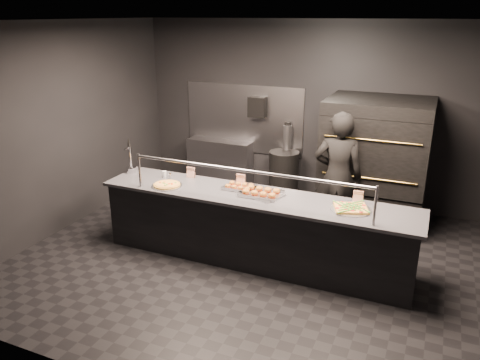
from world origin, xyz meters
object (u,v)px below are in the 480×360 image
at_px(trash_bin, 284,176).
at_px(towel_dispenser, 258,107).
at_px(prep_shelf, 220,164).
at_px(pizza_oven, 375,161).
at_px(service_counter, 254,228).
at_px(beer_tap, 131,163).
at_px(round_pizza, 167,185).
at_px(slider_tray_b, 261,192).
at_px(slider_tray_a, 239,187).
at_px(square_pizza, 351,208).
at_px(fire_extinguisher, 287,138).
at_px(worker, 338,177).

bearing_deg(trash_bin, towel_dispenser, 163.26).
height_order(prep_shelf, trash_bin, prep_shelf).
height_order(pizza_oven, trash_bin, pizza_oven).
bearing_deg(service_counter, towel_dispenser, 110.63).
height_order(service_counter, beer_tap, beer_tap).
relative_size(prep_shelf, round_pizza, 2.96).
distance_m(beer_tap, slider_tray_b, 2.02).
relative_size(towel_dispenser, slider_tray_a, 0.76).
bearing_deg(square_pizza, fire_extinguisher, 122.99).
xyz_separation_m(service_counter, square_pizza, (1.20, 0.02, 0.47)).
relative_size(service_counter, square_pizza, 8.73).
distance_m(beer_tap, round_pizza, 0.82).
bearing_deg(trash_bin, fire_extinguisher, 94.78).
height_order(pizza_oven, round_pizza, pizza_oven).
height_order(towel_dispenser, slider_tray_b, towel_dispenser).
distance_m(beer_tap, slider_tray_a, 1.68).
relative_size(service_counter, prep_shelf, 3.42).
bearing_deg(service_counter, prep_shelf, 124.59).
bearing_deg(slider_tray_b, fire_extinguisher, 100.10).
distance_m(pizza_oven, fire_extinguisher, 1.63).
height_order(beer_tap, square_pizza, beer_tap).
xyz_separation_m(round_pizza, trash_bin, (0.85, 2.37, -0.51)).
xyz_separation_m(service_counter, slider_tray_b, (0.07, 0.05, 0.49)).
bearing_deg(prep_shelf, slider_tray_a, -58.57).
relative_size(fire_extinguisher, beer_tap, 0.95).
bearing_deg(service_counter, pizza_oven, 57.73).
relative_size(service_counter, round_pizza, 10.11).
bearing_deg(towel_dispenser, round_pizza, -96.51).
height_order(service_counter, trash_bin, service_counter).
xyz_separation_m(fire_extinguisher, trash_bin, (0.02, -0.18, -0.63)).
xyz_separation_m(beer_tap, slider_tray_a, (1.68, 0.03, -0.13)).
bearing_deg(pizza_oven, slider_tray_b, -121.47).
xyz_separation_m(service_counter, beer_tap, (-1.95, 0.12, 0.61)).
bearing_deg(beer_tap, slider_tray_b, -1.89).
bearing_deg(slider_tray_b, slider_tray_a, 163.90).
relative_size(pizza_oven, slider_tray_b, 3.21).
bearing_deg(towel_dispenser, worker, -36.76).
relative_size(fire_extinguisher, slider_tray_b, 0.85).
distance_m(slider_tray_a, worker, 1.45).
bearing_deg(towel_dispenser, slider_tray_a, -74.39).
distance_m(fire_extinguisher, square_pizza, 2.85).
bearing_deg(pizza_oven, square_pizza, -90.07).
distance_m(pizza_oven, slider_tray_b, 2.17).
bearing_deg(beer_tap, trash_bin, 52.46).
distance_m(towel_dispenser, slider_tray_a, 2.40).
bearing_deg(towel_dispenser, trash_bin, -16.74).
bearing_deg(worker, pizza_oven, -126.08).
relative_size(service_counter, slider_tray_a, 8.96).
height_order(slider_tray_a, slider_tray_b, slider_tray_b).
bearing_deg(square_pizza, slider_tray_b, 178.20).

